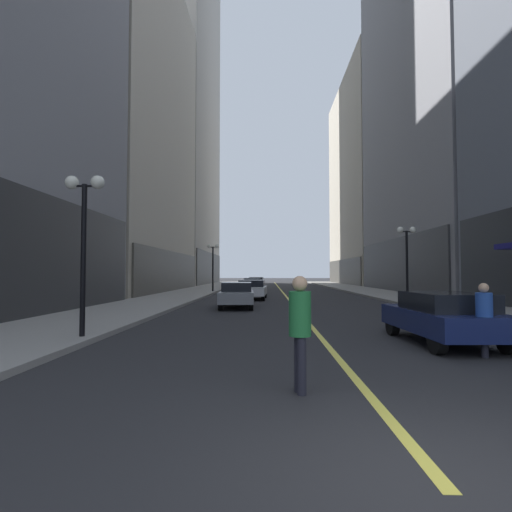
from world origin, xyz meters
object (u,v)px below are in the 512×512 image
fire_hydrant_right (491,311)px  street_lamp_left_far (213,257)px  car_blue (252,284)px  car_yellow (256,282)px  pedestrian_in_blue_hoodie (484,314)px  street_lamp_left_near (84,219)px  car_white (252,289)px  car_grey (237,294)px  car_navy (443,316)px  street_lamp_right_mid (407,247)px  pedestrian_in_green_parka (300,324)px

fire_hydrant_right → street_lamp_left_far: bearing=122.2°
car_blue → car_yellow: same height
pedestrian_in_blue_hoodie → street_lamp_left_near: 10.03m
car_white → car_yellow: size_ratio=0.96×
car_grey → fire_hydrant_right: bearing=-29.7°
car_navy → street_lamp_right_mid: 13.04m
fire_hydrant_right → pedestrian_in_blue_hoodie: bearing=-119.8°
street_lamp_left_near → street_lamp_left_far: (0.00, 25.89, 0.00)m
car_white → street_lamp_left_near: size_ratio=1.00×
pedestrian_in_blue_hoodie → street_lamp_right_mid: street_lamp_right_mid is taller
car_white → pedestrian_in_blue_hoodie: pedestrian_in_blue_hoodie is taller
car_navy → street_lamp_right_mid: (3.37, 12.34, 2.54)m
car_navy → fire_hydrant_right: (3.87, 4.82, -0.32)m
car_yellow → fire_hydrant_right: bearing=-72.8°
car_blue → street_lamp_left_far: (-3.55, -1.67, 2.54)m
pedestrian_in_blue_hoodie → street_lamp_left_near: bearing=170.2°
pedestrian_in_blue_hoodie → fire_hydrant_right: pedestrian_in_blue_hoodie is taller
car_navy → car_yellow: (-5.70, 35.77, 0.00)m
car_white → street_lamp_left_far: (-3.88, 8.72, 2.54)m
street_lamp_left_far → car_white: bearing=-66.0°
street_lamp_left_near → street_lamp_left_far: size_ratio=1.00×
car_yellow → street_lamp_right_mid: bearing=-68.8°
pedestrian_in_green_parka → street_lamp_left_near: street_lamp_left_near is taller
car_grey → car_yellow: bearing=89.1°
car_navy → car_yellow: bearing=99.0°
street_lamp_right_mid → fire_hydrant_right: street_lamp_right_mid is taller
car_yellow → street_lamp_left_far: bearing=-110.8°
car_navy → car_grey: (-6.10, 10.53, -0.00)m
pedestrian_in_green_parka → pedestrian_in_blue_hoodie: 5.03m
pedestrian_in_green_parka → street_lamp_right_mid: size_ratio=0.40×
car_navy → street_lamp_left_far: bearing=110.0°
car_white → pedestrian_in_green_parka: (1.50, -21.56, 0.32)m
car_grey → street_lamp_left_far: size_ratio=0.99×
car_grey → car_blue: size_ratio=0.91×
street_lamp_right_mid → fire_hydrant_right: (0.50, -7.52, -2.86)m
street_lamp_left_far → street_lamp_right_mid: size_ratio=1.00×
street_lamp_left_far → car_grey: bearing=-77.8°
street_lamp_left_far → car_yellow: bearing=69.2°
pedestrian_in_green_parka → street_lamp_left_far: 30.83m
car_blue → fire_hydrant_right: (9.75, -22.79, -0.32)m
car_navy → street_lamp_left_far: (-9.43, 25.94, 2.54)m
car_grey → street_lamp_left_far: 15.97m
car_navy → car_grey: size_ratio=0.93×
pedestrian_in_green_parka → street_lamp_left_far: size_ratio=0.40×
car_navy → street_lamp_left_near: bearing=179.7°
car_blue → pedestrian_in_blue_hoodie: 29.85m
car_grey → pedestrian_in_green_parka: 15.01m
pedestrian_in_blue_hoodie → pedestrian_in_green_parka: bearing=-147.1°
car_blue → car_yellow: 8.16m
car_grey → car_yellow: same height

